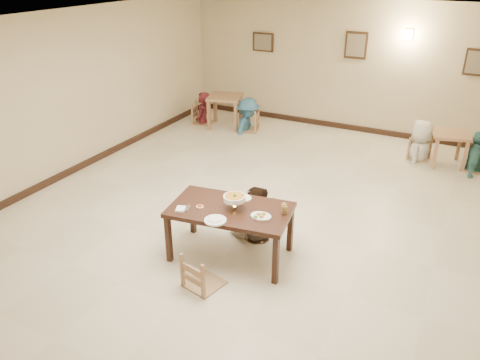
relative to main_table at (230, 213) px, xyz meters
The scene contains 30 objects.
floor 1.22m from the main_table, 94.30° to the left, with size 10.00×10.00×0.00m, color beige.
ceiling 2.53m from the main_table, 94.30° to the left, with size 10.00×10.00×0.00m, color white.
wall_back 6.07m from the main_table, 90.73° to the left, with size 10.00×10.00×0.00m, color beige.
wall_left 4.28m from the main_table, 166.02° to the left, with size 10.00×10.00×0.00m, color beige.
baseboard_back 6.02m from the main_table, 90.73° to the left, with size 8.00×0.06×0.12m, color black.
baseboard_left 4.22m from the main_table, 165.92° to the left, with size 0.06×10.00×0.12m, color black.
picture_a 6.51m from the main_table, 110.87° to the left, with size 0.55×0.04×0.45m.
picture_b 6.12m from the main_table, 89.77° to the left, with size 0.50×0.04×0.60m.
picture_c 6.59m from the main_table, 67.09° to the left, with size 0.45×0.04×0.55m.
wall_sconce 6.29m from the main_table, 79.35° to the left, with size 0.16×0.05×0.22m, color #FFD88C.
main_table is the anchor object (origin of this frame).
chair_far 0.72m from the main_table, 86.67° to the left, with size 0.47×0.47×1.00m.
chair_near 0.76m from the main_table, 89.69° to the right, with size 0.43×0.43×0.93m.
main_diner 0.65m from the main_table, 84.98° to the left, with size 0.77×0.60×1.59m, color gray.
curry_warmer 0.24m from the main_table, 13.74° to the left, with size 0.33×0.30×0.27m.
rice_plate_far 0.33m from the main_table, 89.56° to the left, with size 0.30×0.30×0.07m.
rice_plate_near 0.40m from the main_table, 91.05° to the right, with size 0.29×0.29×0.07m.
fried_plate 0.48m from the main_table, ahead, with size 0.28×0.28×0.06m.
chili_dish 0.42m from the main_table, 155.87° to the right, with size 0.10×0.10×0.02m.
napkin_cutlery 0.67m from the main_table, 148.07° to the right, with size 0.19×0.25×0.03m.
drink_glass 0.74m from the main_table, 15.14° to the left, with size 0.08×0.08×0.15m.
bg_table_left 5.54m from the main_table, 119.53° to the left, with size 0.96×0.96×0.78m.
bg_table_right 5.36m from the main_table, 63.92° to the left, with size 0.83×0.83×0.67m.
bg_chair_ll 5.84m from the main_table, 125.06° to the left, with size 0.47×0.47×0.99m.
bg_chair_lr 5.24m from the main_table, 113.68° to the left, with size 0.48×0.48×1.03m.
bg_chair_rl 5.21m from the main_table, 69.44° to the left, with size 0.42×0.42×0.90m.
bg_chair_rr 5.56m from the main_table, 58.78° to the left, with size 0.44×0.44×0.93m.
bg_diner_a 5.84m from the main_table, 125.06° to the left, with size 0.58×0.38×1.59m, color #52171E.
bg_diner_b 5.24m from the main_table, 113.68° to the left, with size 1.03×0.59×1.59m, color teal.
bg_diner_c 5.21m from the main_table, 69.44° to the left, with size 0.80×0.52×1.65m, color silver.
Camera 1 is at (2.70, -5.85, 3.82)m, focal length 35.00 mm.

